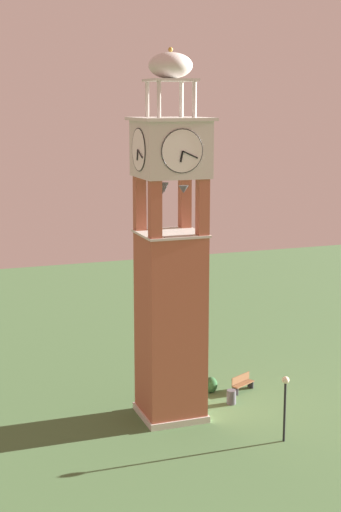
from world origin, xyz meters
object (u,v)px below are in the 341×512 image
at_px(park_bench, 242,383).
at_px(lamp_post, 285,396).
at_px(clock_tower, 171,271).
at_px(trash_bin, 231,397).

relative_size(park_bench, lamp_post, 0.48).
bearing_deg(park_bench, lamp_post, 172.51).
height_order(clock_tower, lamp_post, clock_tower).
bearing_deg(lamp_post, trash_bin, 5.38).
bearing_deg(clock_tower, lamp_post, -139.01).
distance_m(clock_tower, trash_bin, 8.41).
bearing_deg(trash_bin, clock_tower, 95.73).
distance_m(park_bench, trash_bin, 2.08).
xyz_separation_m(clock_tower, lamp_post, (-4.86, -4.22, -5.55)).
bearing_deg(park_bench, clock_tower, 110.66).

